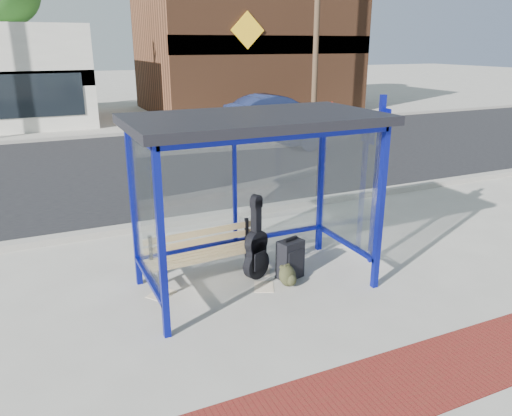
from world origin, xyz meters
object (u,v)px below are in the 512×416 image
guitar_bag (256,250)px  fire_hydrant (331,109)px  suitcase (290,259)px  bench (204,252)px  backpack (288,276)px  parked_car (275,111)px

guitar_bag → fire_hydrant: guitar_bag is taller
suitcase → fire_hydrant: bearing=39.4°
bench → fire_hydrant: 17.16m
fire_hydrant → guitar_bag: bearing=-126.6°
bench → fire_hydrant: bench is taller
backpack → fire_hydrant: (9.79, 14.00, 0.24)m
bench → backpack: 1.25m
guitar_bag → parked_car: bearing=39.0°
backpack → parked_car: size_ratio=0.08×
bench → guitar_bag: size_ratio=1.41×
suitcase → backpack: size_ratio=2.00×
parked_car → backpack: bearing=151.1°
bench → backpack: bearing=-37.2°
guitar_bag → fire_hydrant: (10.09, 13.58, -0.05)m
bench → suitcase: (1.15, -0.46, -0.15)m
suitcase → parked_car: parked_car is taller
suitcase → parked_car: bearing=48.5°
bench → guitar_bag: (0.70, -0.25, -0.01)m
backpack → parked_car: parked_car is taller
suitcase → backpack: bearing=-140.9°
parked_car → suitcase: bearing=151.2°
guitar_bag → fire_hydrant: 16.92m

